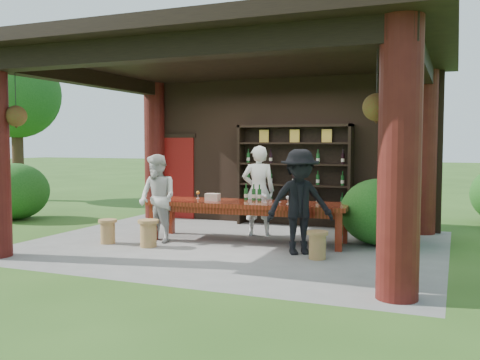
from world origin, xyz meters
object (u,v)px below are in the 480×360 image
at_px(stool_near_left, 148,233).
at_px(guest_woman, 157,198).
at_px(napkin_basket, 213,197).
at_px(wine_shelf, 294,176).
at_px(host, 258,191).
at_px(stool_far_left, 108,231).
at_px(stool_near_right, 317,244).
at_px(tasting_table, 247,208).
at_px(guest_man, 300,202).

xyz_separation_m(stool_near_left, guest_woman, (-0.09, 0.48, 0.56)).
relative_size(stool_near_left, napkin_basket, 1.87).
distance_m(wine_shelf, napkin_basket, 2.41).
height_order(host, napkin_basket, host).
xyz_separation_m(wine_shelf, guest_woman, (-1.82, -2.76, -0.31)).
distance_m(stool_near_left, host, 2.41).
bearing_deg(stool_far_left, guest_woman, 31.90).
bearing_deg(napkin_basket, wine_shelf, 66.68).
bearing_deg(stool_far_left, stool_near_right, 2.32).
height_order(wine_shelf, stool_near_right, wine_shelf).
distance_m(tasting_table, stool_near_left, 1.88).
distance_m(stool_near_right, host, 2.44).
relative_size(tasting_table, guest_woman, 2.32).
height_order(tasting_table, host, host).
bearing_deg(guest_man, stool_near_right, -68.74).
xyz_separation_m(guest_man, napkin_basket, (-1.88, 0.61, -0.05)).
xyz_separation_m(wine_shelf, stool_near_right, (1.30, -3.08, -0.89)).
xyz_separation_m(tasting_table, guest_man, (1.22, -0.72, 0.24)).
relative_size(stool_near_right, guest_woman, 0.27).
bearing_deg(tasting_table, guest_man, -30.76).
height_order(stool_near_left, host, host).
bearing_deg(guest_man, napkin_basket, 129.27).
height_order(tasting_table, stool_near_right, tasting_table).
relative_size(host, guest_woman, 1.09).
height_order(tasting_table, napkin_basket, napkin_basket).
distance_m(stool_near_right, guest_man, 0.78).
height_order(wine_shelf, tasting_table, wine_shelf).
height_order(stool_near_right, stool_far_left, stool_near_right).
height_order(stool_near_right, host, host).
bearing_deg(stool_near_right, host, 133.78).
relative_size(stool_near_left, guest_man, 0.28).
bearing_deg(host, stool_far_left, 17.00).
xyz_separation_m(wine_shelf, stool_near_left, (-1.72, -3.24, -0.87)).
xyz_separation_m(stool_near_right, host, (-1.62, 1.70, 0.66)).
height_order(tasting_table, stool_far_left, tasting_table).
height_order(tasting_table, stool_near_left, tasting_table).
relative_size(stool_near_left, guest_woman, 0.30).
distance_m(stool_far_left, host, 3.00).
distance_m(tasting_table, guest_man, 1.43).
bearing_deg(stool_near_left, guest_man, 9.18).
distance_m(stool_near_left, guest_woman, 0.75).
distance_m(stool_near_right, guest_woman, 3.19).
bearing_deg(napkin_basket, tasting_table, 9.53).
xyz_separation_m(stool_far_left, napkin_basket, (1.64, 1.04, 0.58)).
bearing_deg(host, stool_near_right, 111.52).
height_order(wine_shelf, guest_man, wine_shelf).
distance_m(stool_near_left, napkin_basket, 1.41).
relative_size(wine_shelf, napkin_basket, 9.82).
bearing_deg(wine_shelf, stool_far_left, -128.66).
bearing_deg(tasting_table, guest_woman, -156.38).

